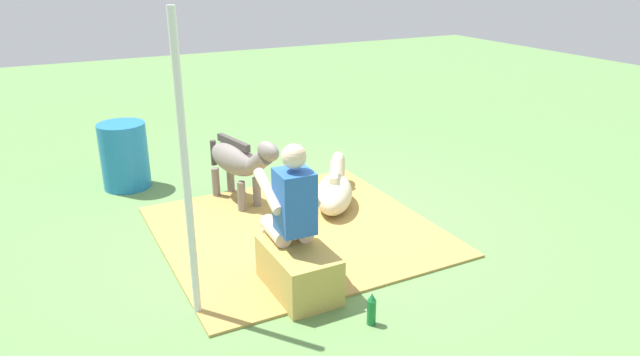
# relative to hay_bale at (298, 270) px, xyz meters

# --- Properties ---
(ground_plane) EXTENTS (24.00, 24.00, 0.00)m
(ground_plane) POSITION_rel_hay_bale_xyz_m (1.14, -0.68, -0.20)
(ground_plane) COLOR #608C4C
(hay_patch) EXTENTS (2.62, 2.67, 0.02)m
(hay_patch) POSITION_rel_hay_bale_xyz_m (1.03, -0.47, -0.19)
(hay_patch) COLOR #AD8C47
(hay_patch) RESTS_ON ground
(hay_bale) EXTENTS (0.77, 0.46, 0.40)m
(hay_bale) POSITION_rel_hay_bale_xyz_m (0.00, 0.00, 0.00)
(hay_bale) COLOR tan
(hay_bale) RESTS_ON ground
(person_seated) EXTENTS (0.67, 0.44, 1.28)m
(person_seated) POSITION_rel_hay_bale_xyz_m (0.16, -0.01, 0.49)
(person_seated) COLOR beige
(person_seated) RESTS_ON ground
(pony_standing) EXTENTS (1.33, 0.50, 0.89)m
(pony_standing) POSITION_rel_hay_bale_xyz_m (1.95, -0.20, 0.33)
(pony_standing) COLOR slate
(pony_standing) RESTS_ON ground
(pony_lying) EXTENTS (1.27, 0.95, 0.42)m
(pony_lying) POSITION_rel_hay_bale_xyz_m (1.43, -1.13, -0.01)
(pony_lying) COLOR beige
(pony_lying) RESTS_ON ground
(soda_bottle) EXTENTS (0.07, 0.07, 0.27)m
(soda_bottle) POSITION_rel_hay_bale_xyz_m (-0.68, -0.29, -0.07)
(soda_bottle) COLOR #197233
(soda_bottle) RESTS_ON ground
(water_barrel) EXTENTS (0.56, 0.56, 0.80)m
(water_barrel) POSITION_rel_hay_bale_xyz_m (3.11, 0.84, 0.20)
(water_barrel) COLOR #1E72B2
(water_barrel) RESTS_ON ground
(tent_pole_left) EXTENTS (0.06, 0.06, 2.34)m
(tent_pole_left) POSITION_rel_hay_bale_xyz_m (0.08, 0.84, 0.97)
(tent_pole_left) COLOR silver
(tent_pole_left) RESTS_ON ground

